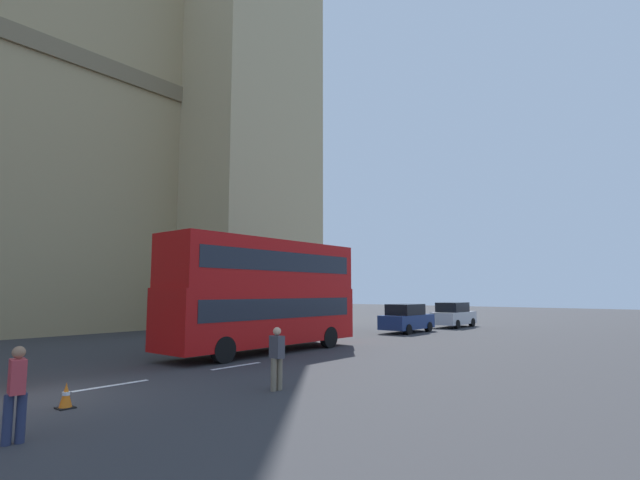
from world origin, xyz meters
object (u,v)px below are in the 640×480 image
traffic_cone_middle (66,396)px  pedestrian_near_cones (16,391)px  sedan_trailing (454,315)px  pedestrian_by_kerb (277,356)px  sedan_lead (407,318)px  double_decker_bus (265,291)px

traffic_cone_middle → pedestrian_near_cones: 2.66m
sedan_trailing → pedestrian_by_kerb: sedan_trailing is taller
sedan_lead → pedestrian_by_kerb: size_ratio=2.60×
traffic_cone_middle → pedestrian_by_kerb: bearing=-27.6°
sedan_lead → sedan_trailing: 6.35m
double_decker_bus → pedestrian_near_cones: (-11.49, -5.70, -1.80)m
traffic_cone_middle → pedestrian_near_cones: (-1.68, -1.97, 0.63)m
double_decker_bus → sedan_trailing: 19.53m
sedan_lead → traffic_cone_middle: sedan_lead is taller
sedan_trailing → pedestrian_near_cones: size_ratio=2.60×
sedan_lead → sedan_trailing: size_ratio=1.00×
double_decker_bus → sedan_lead: size_ratio=2.25×
sedan_lead → pedestrian_by_kerb: 19.50m
double_decker_bus → sedan_lead: (13.11, 0.24, -1.80)m
sedan_trailing → pedestrian_near_cones: sedan_trailing is taller
sedan_lead → double_decker_bus: bearing=-179.0°
sedan_lead → pedestrian_near_cones: size_ratio=2.60×
pedestrian_by_kerb → traffic_cone_middle: bearing=152.4°
sedan_lead → pedestrian_by_kerb: (-18.45, -6.31, -0.00)m
pedestrian_near_cones → pedestrian_by_kerb: size_ratio=1.00×
sedan_trailing → sedan_lead: bearing=175.9°
traffic_cone_middle → pedestrian_near_cones: size_ratio=0.34×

